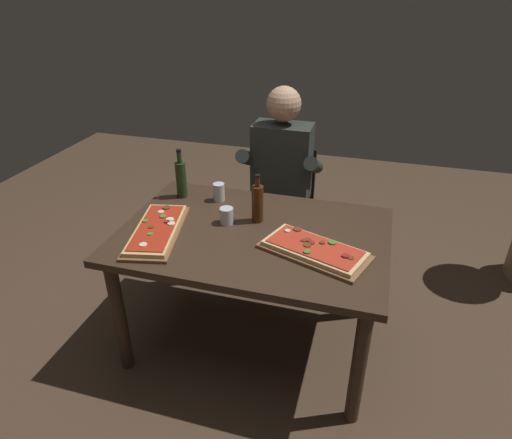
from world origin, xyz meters
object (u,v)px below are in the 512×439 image
Objects in this scene: dining_table at (253,248)px; oil_bottle_amber at (258,203)px; tumbler_far_side at (219,193)px; pizza_rectangular_front at (314,250)px; tumbler_near_camera at (227,217)px; wine_bottle_dark at (181,178)px; seated_diner at (280,177)px; pizza_rectangular_left at (157,230)px; diner_chair at (283,204)px.

dining_table is 5.12× the size of oil_bottle_amber.
oil_bottle_amber is 0.35m from tumbler_far_side.
pizza_rectangular_front is at bearing -17.87° from dining_table.
wine_bottle_dark is at bearing 147.38° from tumbler_near_camera.
wine_bottle_dark is (-0.54, 0.29, 0.22)m from dining_table.
tumbler_near_camera is 0.69m from seated_diner.
pizza_rectangular_front is 0.97× the size of pizza_rectangular_left.
pizza_rectangular_front and pizza_rectangular_left have the same top height.
pizza_rectangular_left is at bearing -146.58° from tumbler_near_camera.
oil_bottle_amber is at bearing 30.52° from pizza_rectangular_left.
wine_bottle_dark is 3.38× the size of tumbler_near_camera.
diner_chair is (0.51, 0.56, -0.37)m from wine_bottle_dark.
pizza_rectangular_left is 0.46m from wine_bottle_dark.
tumbler_far_side is 0.08× the size of seated_diner.
tumbler_near_camera is at bearing -61.42° from tumbler_far_side.
oil_bottle_amber is at bearing 24.09° from tumbler_near_camera.
oil_bottle_amber is 0.18m from tumbler_near_camera.
pizza_rectangular_front is 1.07m from diner_chair.
dining_table is 13.02× the size of tumbler_far_side.
wine_bottle_dark is at bearing 162.29° from oil_bottle_amber.
dining_table is 0.45m from tumbler_far_side.
diner_chair is at bearing 91.32° from oil_bottle_amber.
tumbler_near_camera is at bearing -32.62° from wine_bottle_dark.
pizza_rectangular_front is at bearing -32.83° from tumbler_far_side.
pizza_rectangular_left is (-0.82, -0.04, -0.00)m from pizza_rectangular_front.
diner_chair reaches higher than pizza_rectangular_left.
diner_chair reaches higher than tumbler_far_side.
wine_bottle_dark reaches higher than dining_table.
tumbler_far_side is at bearing 134.76° from dining_table.
pizza_rectangular_front is at bearing -66.29° from seated_diner.
dining_table is 4.64× the size of wine_bottle_dark.
seated_diner reaches higher than tumbler_far_side.
tumbler_far_side reaches higher than dining_table.
diner_chair is at bearing 111.04° from pizza_rectangular_front.
oil_bottle_amber is (0.47, 0.28, 0.09)m from pizza_rectangular_left.
oil_bottle_amber is at bearing -31.82° from tumbler_far_side.
pizza_rectangular_front is 1.91× the size of wine_bottle_dark.
dining_table is 2.43× the size of pizza_rectangular_front.
diner_chair is 0.28m from seated_diner.
tumbler_near_camera is at bearing 33.42° from pizza_rectangular_left.
pizza_rectangular_front is at bearing -18.16° from tumbler_near_camera.
dining_table is 0.52m from pizza_rectangular_left.
pizza_rectangular_left is 0.68× the size of diner_chair.
pizza_rectangular_left is 0.45× the size of seated_diner.
dining_table is at bearing 17.27° from pizza_rectangular_left.
dining_table is 1.61× the size of diner_chair.
diner_chair is at bearing 48.03° from wine_bottle_dark.
dining_table is at bearing -28.64° from wine_bottle_dark.
tumbler_far_side is (0.18, 0.46, 0.03)m from pizza_rectangular_left.
diner_chair is (0.27, 0.55, -0.30)m from tumbler_far_side.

